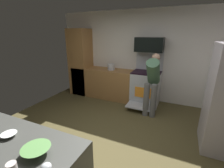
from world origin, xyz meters
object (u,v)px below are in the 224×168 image
at_px(mixing_bowl_prep, 9,135).
at_px(oven_range, 146,87).
at_px(person_cook, 152,80).
at_px(stock_pot, 111,67).
at_px(wine_glass_mid, 46,168).
at_px(mixing_bowl_small, 37,151).
at_px(microwave, 149,45).

bearing_deg(mixing_bowl_prep, oven_range, 77.11).
height_order(oven_range, person_cook, person_cook).
bearing_deg(stock_pot, wine_glass_mid, -73.09).
relative_size(mixing_bowl_small, stock_pot, 1.18).
bearing_deg(microwave, person_cook, -68.54).
distance_m(person_cook, wine_glass_mid, 3.05).
height_order(microwave, wine_glass_mid, microwave).
bearing_deg(person_cook, oven_range, 114.81).
bearing_deg(wine_glass_mid, mixing_bowl_small, 151.75).
xyz_separation_m(mixing_bowl_small, stock_pot, (-0.81, 3.45, 0.05)).
bearing_deg(wine_glass_mid, stock_pot, 106.91).
relative_size(mixing_bowl_small, wine_glass_mid, 1.82).
bearing_deg(oven_range, person_cook, -65.19).
height_order(microwave, mixing_bowl_small, microwave).
xyz_separation_m(person_cook, stock_pot, (-1.34, 0.56, 0.11)).
distance_m(wine_glass_mid, stock_pot, 3.76).
height_order(mixing_bowl_prep, stock_pot, stock_pot).
bearing_deg(oven_range, stock_pot, 179.15).
xyz_separation_m(mixing_bowl_small, mixing_bowl_prep, (-0.49, 0.07, -0.02)).
xyz_separation_m(person_cook, mixing_bowl_prep, (-1.02, -2.82, 0.04)).
xyz_separation_m(oven_range, mixing_bowl_small, (-0.28, -3.43, 0.43)).
distance_m(person_cook, mixing_bowl_small, 2.93).
bearing_deg(oven_range, mixing_bowl_prep, -102.89).
distance_m(mixing_bowl_prep, stock_pot, 3.40).
bearing_deg(person_cook, stock_pot, 157.21).
distance_m(oven_range, person_cook, 0.71).
distance_m(microwave, mixing_bowl_small, 3.61).
bearing_deg(mixing_bowl_prep, wine_glass_mid, -15.79).
relative_size(person_cook, stock_pot, 6.72).
bearing_deg(wine_glass_mid, person_cook, 85.43).
bearing_deg(microwave, mixing_bowl_small, -94.51).
height_order(mixing_bowl_small, stock_pot, stock_pot).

